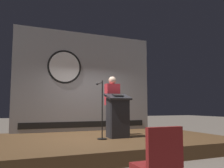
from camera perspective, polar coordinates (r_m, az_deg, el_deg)
The scene contains 7 objects.
ground_plane at distance 6.44m, azimuth -1.74°, elevation -15.57°, with size 40.00×40.00×0.00m, color #6B6056.
stage_platform at distance 6.42m, azimuth -1.74°, elevation -14.26°, with size 6.40×4.00×0.30m, color brown.
banner_display at distance 8.15m, azimuth -6.43°, elevation 0.66°, with size 4.84×0.12×3.41m.
podium at distance 6.24m, azimuth 1.42°, elevation -7.88°, with size 0.64×0.49×1.18m.
speaker_person at distance 6.69m, azimuth 0.08°, elevation -5.18°, with size 0.40×0.26×1.69m.
microphone_stand at distance 5.97m, azimuth -2.62°, elevation -8.37°, with size 0.24×0.56×1.48m.
audience_chair_left at distance 2.76m, azimuth 11.43°, elevation -18.31°, with size 0.44×0.45×0.89m.
Camera 1 is at (-2.25, -5.93, 1.10)m, focal length 37.17 mm.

